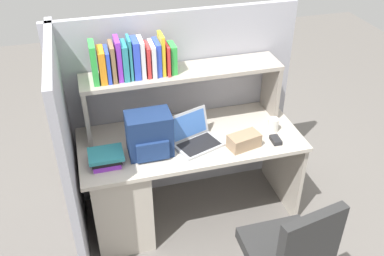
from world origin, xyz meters
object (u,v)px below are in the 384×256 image
(paper_cup, at_px, (273,125))
(tissue_box, at_px, (244,141))
(laptop, at_px, (195,137))
(computer_mouse, at_px, (276,140))
(backpack, at_px, (149,135))

(paper_cup, relative_size, tissue_box, 0.47)
(laptop, height_order, paper_cup, laptop)
(laptop, bearing_deg, computer_mouse, -13.60)
(backpack, bearing_deg, tissue_box, -9.30)
(laptop, height_order, tissue_box, laptop)
(laptop, bearing_deg, backpack, -175.48)
(laptop, relative_size, computer_mouse, 3.64)
(computer_mouse, height_order, tissue_box, tissue_box)
(computer_mouse, relative_size, tissue_box, 0.47)
(laptop, height_order, backpack, backpack)
(laptop, relative_size, tissue_box, 1.72)
(paper_cup, height_order, tissue_box, paper_cup)
(computer_mouse, xyz_separation_m, paper_cup, (0.04, 0.14, 0.04))
(computer_mouse, bearing_deg, backpack, 175.30)
(laptop, xyz_separation_m, computer_mouse, (0.56, -0.14, -0.03))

